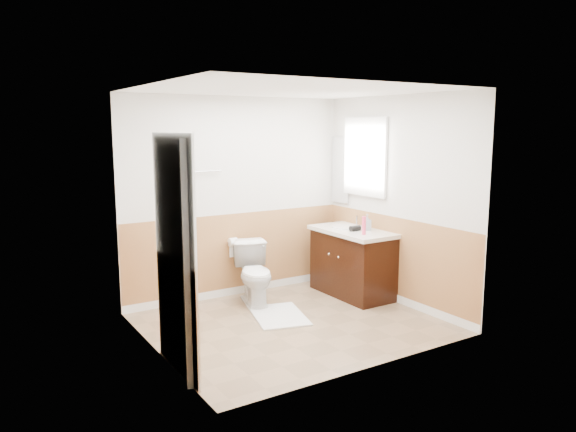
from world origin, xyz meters
TOP-DOWN VIEW (x-y plane):
  - floor at (0.00, 0.00)m, footprint 3.00×3.00m
  - ceiling at (0.00, 0.00)m, footprint 3.00×3.00m
  - wall_back at (0.00, 1.30)m, footprint 3.00×0.00m
  - wall_front at (0.00, -1.30)m, footprint 3.00×0.00m
  - wall_left at (-1.50, 0.00)m, footprint 0.00×3.00m
  - wall_right at (1.50, 0.00)m, footprint 0.00×3.00m
  - wainscot_back at (0.00, 1.29)m, footprint 3.00×0.00m
  - wainscot_front at (0.00, -1.29)m, footprint 3.00×0.00m
  - wainscot_left at (-1.49, 0.00)m, footprint 0.00×2.60m
  - wainscot_right at (1.49, 0.00)m, footprint 0.00×2.60m
  - toilet at (-0.01, 0.83)m, footprint 0.60×0.81m
  - bath_mat at (-0.01, 0.27)m, footprint 0.75×0.92m
  - vanity_cabinet at (1.21, 0.48)m, footprint 0.55×1.10m
  - vanity_knob_left at (0.91, 0.38)m, footprint 0.03×0.03m
  - vanity_knob_right at (0.91, 0.58)m, footprint 0.03×0.03m
  - countertop at (1.20, 0.48)m, footprint 0.60×1.15m
  - sink_basin at (1.21, 0.63)m, footprint 0.36×0.36m
  - faucet at (1.39, 0.63)m, footprint 0.02×0.02m
  - lotion_bottle at (1.11, 0.15)m, footprint 0.05×0.05m
  - soap_dispenser at (1.33, 0.36)m, footprint 0.12×0.12m
  - hair_dryer_body at (1.16, 0.38)m, footprint 0.14×0.07m
  - hair_dryer_handle at (1.13, 0.37)m, footprint 0.03×0.03m
  - mirror_panel at (1.48, 1.10)m, footprint 0.02×0.35m
  - window_frame at (1.47, 0.59)m, footprint 0.04×0.80m
  - window_glass at (1.49, 0.59)m, footprint 0.01×0.70m
  - door at (-1.40, -0.45)m, footprint 0.29×0.78m
  - door_frame at (-1.48, -0.45)m, footprint 0.02×0.92m
  - door_knob at (-1.34, -0.12)m, footprint 0.06×0.06m
  - towel_bar at (-0.55, 1.25)m, footprint 0.62×0.02m
  - tp_holder_bar at (-0.10, 1.23)m, footprint 0.14×0.02m
  - tp_roll at (-0.10, 1.23)m, footprint 0.10×0.11m
  - tp_sheet at (-0.10, 1.23)m, footprint 0.10×0.01m

SIDE VIEW (x-z plane):
  - floor at x=0.00m, z-range 0.00..0.00m
  - bath_mat at x=-0.01m, z-range 0.00..0.02m
  - toilet at x=-0.01m, z-range 0.00..0.74m
  - vanity_cabinet at x=1.21m, z-range 0.00..0.80m
  - wainscot_back at x=0.00m, z-range -1.00..2.00m
  - wainscot_front at x=0.00m, z-range -1.00..2.00m
  - wainscot_left at x=-1.49m, z-range -0.80..1.80m
  - wainscot_right at x=1.49m, z-range -0.80..1.80m
  - vanity_knob_left at x=0.91m, z-range 0.53..0.57m
  - vanity_knob_right at x=0.91m, z-range 0.53..0.57m
  - tp_sheet at x=-0.10m, z-range 0.51..0.67m
  - tp_holder_bar at x=-0.10m, z-range 0.69..0.71m
  - tp_roll at x=-0.10m, z-range 0.64..0.76m
  - countertop at x=1.20m, z-range 0.80..0.85m
  - hair_dryer_handle at x=1.13m, z-range 0.82..0.89m
  - sink_basin at x=1.21m, z-range 0.85..0.87m
  - hair_dryer_body at x=1.16m, z-range 0.85..0.92m
  - faucet at x=1.39m, z-range 0.85..0.99m
  - soap_dispenser at x=1.33m, z-range 0.85..1.05m
  - door_knob at x=-1.34m, z-range 0.92..0.98m
  - lotion_bottle at x=1.11m, z-range 0.85..1.07m
  - door at x=-1.40m, z-range 0.00..2.04m
  - door_frame at x=-1.48m, z-range -0.02..2.08m
  - wall_back at x=0.00m, z-range -0.25..2.75m
  - wall_front at x=0.00m, z-range -0.25..2.75m
  - wall_left at x=-1.50m, z-range -0.25..2.75m
  - wall_right at x=1.50m, z-range -0.25..2.75m
  - mirror_panel at x=1.48m, z-range 1.10..2.00m
  - towel_bar at x=-0.55m, z-range 1.59..1.61m
  - window_frame at x=1.47m, z-range 1.25..2.25m
  - window_glass at x=1.49m, z-range 1.30..2.20m
  - ceiling at x=0.00m, z-range 2.50..2.50m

